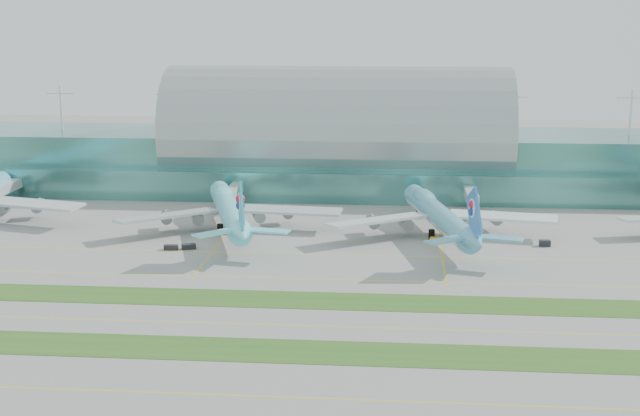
{
  "coord_description": "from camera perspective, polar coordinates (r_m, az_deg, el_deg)",
  "views": [
    {
      "loc": [
        20.29,
        -181.19,
        60.55
      ],
      "look_at": [
        0.0,
        55.0,
        9.0
      ],
      "focal_mm": 50.0,
      "sensor_mm": 36.0,
      "label": 1
    }
  ],
  "objects": [
    {
      "name": "taxiline_d",
      "position": [
        230.23,
        -0.32,
        -2.98
      ],
      "size": [
        420.0,
        0.35,
        0.01
      ],
      "primitive_type": "cube",
      "color": "yellow",
      "rests_on": "ground"
    },
    {
      "name": "gse_f",
      "position": [
        245.55,
        14.19,
        -2.2
      ],
      "size": [
        2.97,
        1.96,
        1.6
      ],
      "primitive_type": "cube",
      "rotation": [
        0.0,
        0.0,
        -0.02
      ],
      "color": "black",
      "rests_on": "ground"
    },
    {
      "name": "terminal",
      "position": [
        314.08,
        1.16,
        3.78
      ],
      "size": [
        340.0,
        69.1,
        36.0
      ],
      "color": "#3D7A75",
      "rests_on": "ground"
    },
    {
      "name": "gse_c",
      "position": [
        237.74,
        -8.4,
        -2.46
      ],
      "size": [
        4.13,
        3.12,
        1.33
      ],
      "primitive_type": "cube",
      "rotation": [
        0.0,
        0.0,
        0.35
      ],
      "color": "black",
      "rests_on": "ground"
    },
    {
      "name": "airliner_b",
      "position": [
        255.69,
        -5.86,
        -0.05
      ],
      "size": [
        62.55,
        72.42,
        20.34
      ],
      "rotation": [
        0.0,
        0.0,
        0.28
      ],
      "color": "#6FE8F5",
      "rests_on": "ground"
    },
    {
      "name": "grass_strip_far",
      "position": [
        193.99,
        -1.35,
        -5.91
      ],
      "size": [
        420.0,
        12.0,
        0.08
      ],
      "primitive_type": "cube",
      "color": "#2D591E",
      "rests_on": "ground"
    },
    {
      "name": "ground",
      "position": [
        192.12,
        -1.41,
        -6.11
      ],
      "size": [
        700.0,
        700.0,
        0.0
      ],
      "primitive_type": "plane",
      "color": "gray",
      "rests_on": "ground"
    },
    {
      "name": "taxiline_a",
      "position": [
        147.71,
        -3.5,
        -11.95
      ],
      "size": [
        420.0,
        0.35,
        0.01
      ],
      "primitive_type": "cube",
      "color": "yellow",
      "rests_on": "ground"
    },
    {
      "name": "airliner_c",
      "position": [
        249.73,
        7.6,
        -0.38
      ],
      "size": [
        64.18,
        73.87,
        20.5
      ],
      "rotation": [
        0.0,
        0.0,
        0.21
      ],
      "color": "#5AAEC7",
      "rests_on": "ground"
    },
    {
      "name": "gse_e",
      "position": [
        243.79,
        7.45,
        -2.05
      ],
      "size": [
        3.55,
        2.35,
        1.41
      ],
      "primitive_type": "cube",
      "rotation": [
        0.0,
        0.0,
        -0.26
      ],
      "color": "orange",
      "rests_on": "ground"
    },
    {
      "name": "taxiline_c",
      "position": [
        209.18,
        -0.87,
        -4.56
      ],
      "size": [
        420.0,
        0.35,
        0.01
      ],
      "primitive_type": "cube",
      "color": "yellow",
      "rests_on": "ground"
    },
    {
      "name": "grass_strip_near",
      "position": [
        165.96,
        -2.48,
        -9.13
      ],
      "size": [
        420.0,
        12.0,
        0.08
      ],
      "primitive_type": "cube",
      "color": "#2D591E",
      "rests_on": "ground"
    },
    {
      "name": "taxiline_b",
      "position": [
        178.97,
        -1.91,
        -7.51
      ],
      "size": [
        420.0,
        0.35,
        0.01
      ],
      "primitive_type": "cube",
      "color": "yellow",
      "rests_on": "ground"
    },
    {
      "name": "gse_d",
      "position": [
        237.7,
        -9.51,
        -2.5
      ],
      "size": [
        3.79,
        1.99,
        1.31
      ],
      "primitive_type": "cube",
      "rotation": [
        0.0,
        0.0,
        0.08
      ],
      "color": "black",
      "rests_on": "ground"
    }
  ]
}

